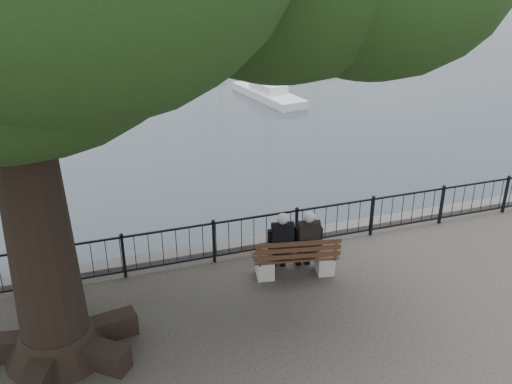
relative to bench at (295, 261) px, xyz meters
name	(u,v)px	position (x,y,z in m)	size (l,w,h in m)	color
harbor	(249,262)	(-0.53, 1.60, -0.84)	(260.00, 260.00, 1.20)	#494745
railing	(256,233)	(-0.53, 1.10, 0.22)	(22.06, 0.06, 1.00)	black
bench	(295,261)	(0.00, 0.00, 0.00)	(1.91, 0.88, 0.97)	#A5A094
person_left	(281,245)	(-0.28, 0.16, 0.37)	(0.52, 0.82, 1.54)	black
person_right	(307,243)	(0.27, 0.06, 0.37)	(0.52, 0.82, 1.54)	black
lion_monument	(118,0)	(1.47, 48.54, 0.84)	(5.89, 5.89, 8.71)	#494745
sailboat_b	(44,106)	(-5.36, 18.60, -0.97)	(2.04, 5.74, 12.93)	white
sailboat_c	(268,92)	(5.74, 17.73, -1.00)	(2.45, 5.56, 11.43)	white
sailboat_d	(317,63)	(11.38, 24.09, -1.05)	(1.64, 4.82, 8.92)	white
sailboat_f	(154,48)	(2.25, 32.75, -1.04)	(2.43, 5.18, 9.38)	white
sailboat_g	(199,49)	(5.24, 31.08, -1.04)	(3.03, 6.17, 10.44)	white
sailboat_h	(58,36)	(-4.35, 40.29, -0.96)	(1.87, 5.77, 13.47)	white
sailboat_i	(219,67)	(5.01, 24.88, -1.05)	(3.14, 4.93, 8.80)	white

